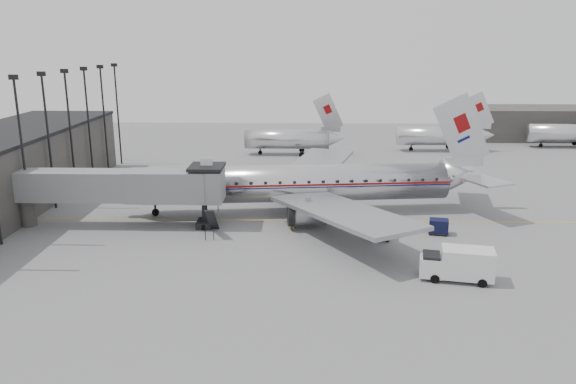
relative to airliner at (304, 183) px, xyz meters
The scene contains 13 objects.
ground 9.71m from the airliner, 95.17° to the right, with size 160.00×160.00×0.00m, color slate.
hangar 67.40m from the airliner, 49.05° to the left, with size 30.00×12.00×6.00m, color #3B3836.
apron_line 5.02m from the airliner, 54.85° to the right, with size 0.15×60.00×0.01m, color gold.
jet_bridge 18.33m from the airliner, 162.76° to the right, with size 21.00×6.20×7.10m.
floodlight_masts 29.04m from the airliner, behind, with size 0.90×42.25×15.25m.
distant_aircraft_near 33.02m from the airliner, 94.55° to the left, with size 16.39×3.20×10.26m.
distant_aircraft_mid 43.70m from the airliner, 57.64° to the left, with size 16.39×3.20×10.26m.
distant_aircraft_far 62.60m from the airliner, 40.81° to the left, with size 16.39×3.20×10.26m.
airliner is the anchor object (origin of this frame).
service_van 21.90m from the airliner, 56.40° to the right, with size 5.95×3.20×2.65m.
baggage_cart_navy 15.20m from the airliner, 28.24° to the right, with size 2.15×1.80×1.49m.
baggage_cart_white 11.66m from the airliner, 50.97° to the right, with size 2.22×1.84×1.57m.
ramp_worker 6.64m from the airliner, 101.09° to the right, with size 0.69×0.45×1.88m, color #BAC316.
Camera 1 is at (0.57, -50.67, 18.29)m, focal length 35.00 mm.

